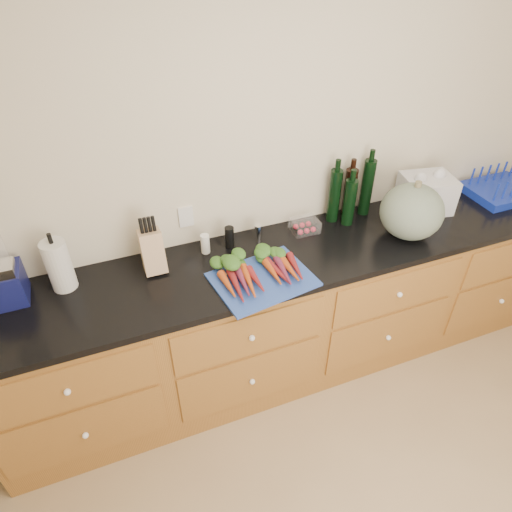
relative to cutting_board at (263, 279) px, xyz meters
name	(u,v)px	position (x,y,z in m)	size (l,w,h in m)	color
wall_back	(285,166)	(0.33, 0.48, 0.35)	(4.10, 0.05, 2.60)	beige
cabinets	(301,312)	(0.33, 0.16, -0.50)	(3.60, 0.64, 0.90)	brown
countertop	(306,252)	(0.33, 0.16, -0.03)	(3.64, 0.62, 0.04)	black
cutting_board	(263,279)	(0.00, 0.00, 0.00)	(0.49, 0.37, 0.01)	#2747A0
carrots	(259,269)	(0.00, 0.05, 0.03)	(0.45, 0.33, 0.06)	#BF4816
squash	(412,212)	(0.94, 0.08, 0.15)	(0.35, 0.35, 0.32)	#546454
paper_towel	(59,265)	(-0.95, 0.32, 0.13)	(0.12, 0.12, 0.27)	silver
knife_block	(152,251)	(-0.50, 0.30, 0.11)	(0.11, 0.11, 0.23)	tan
grinder_salt	(205,244)	(-0.20, 0.34, 0.05)	(0.05, 0.05, 0.11)	white
grinder_pepper	(230,237)	(-0.06, 0.34, 0.06)	(0.05, 0.05, 0.13)	black
canister_chrome	(258,233)	(0.11, 0.34, 0.05)	(0.05, 0.05, 0.10)	silver
tomato_box	(305,226)	(0.40, 0.33, 0.03)	(0.16, 0.12, 0.07)	white
bottles	(350,194)	(0.71, 0.37, 0.16)	(0.30, 0.15, 0.36)	black
grocery_bag	(426,193)	(1.21, 0.28, 0.10)	(0.30, 0.24, 0.22)	silver
dish_rack	(501,189)	(1.80, 0.24, 0.03)	(0.43, 0.34, 0.17)	#1228A2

